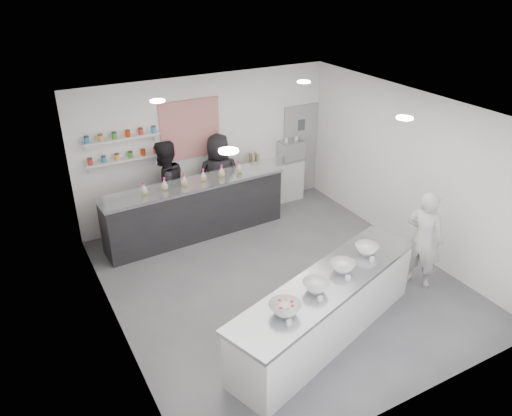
{
  "coord_description": "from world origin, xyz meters",
  "views": [
    {
      "loc": [
        -3.8,
        -6.07,
        5.06
      ],
      "look_at": [
        -0.26,
        0.4,
        1.31
      ],
      "focal_mm": 35.0,
      "sensor_mm": 36.0,
      "label": 1
    }
  ],
  "objects_px": {
    "espresso_ledge": "(276,182)",
    "woman_prep": "(424,239)",
    "staff_left": "(166,189)",
    "prep_counter": "(327,309)",
    "back_bar": "(196,210)",
    "espresso_machine": "(291,150)",
    "staff_right": "(219,178)"
  },
  "relations": [
    {
      "from": "staff_left",
      "to": "espresso_ledge",
      "type": "bearing_deg",
      "value": 162.51
    },
    {
      "from": "espresso_machine",
      "to": "staff_left",
      "type": "bearing_deg",
      "value": -175.21
    },
    {
      "from": "espresso_ledge",
      "to": "staff_left",
      "type": "xyz_separation_m",
      "value": [
        -2.66,
        -0.25,
        0.5
      ]
    },
    {
      "from": "espresso_machine",
      "to": "staff_right",
      "type": "relative_size",
      "value": 0.28
    },
    {
      "from": "prep_counter",
      "to": "woman_prep",
      "type": "bearing_deg",
      "value": -9.65
    },
    {
      "from": "prep_counter",
      "to": "staff_left",
      "type": "bearing_deg",
      "value": 85.14
    },
    {
      "from": "back_bar",
      "to": "staff_left",
      "type": "relative_size",
      "value": 1.87
    },
    {
      "from": "espresso_machine",
      "to": "prep_counter",
      "type": "bearing_deg",
      "value": -115.71
    },
    {
      "from": "prep_counter",
      "to": "woman_prep",
      "type": "xyz_separation_m",
      "value": [
        2.18,
        0.34,
        0.37
      ]
    },
    {
      "from": "espresso_machine",
      "to": "staff_right",
      "type": "bearing_deg",
      "value": -174.3
    },
    {
      "from": "prep_counter",
      "to": "espresso_machine",
      "type": "relative_size",
      "value": 6.77
    },
    {
      "from": "espresso_ledge",
      "to": "espresso_machine",
      "type": "bearing_deg",
      "value": 0.0
    },
    {
      "from": "back_bar",
      "to": "staff_right",
      "type": "xyz_separation_m",
      "value": [
        0.71,
        0.4,
        0.37
      ]
    },
    {
      "from": "espresso_ledge",
      "to": "prep_counter",
      "type": "bearing_deg",
      "value": -111.39
    },
    {
      "from": "prep_counter",
      "to": "espresso_machine",
      "type": "height_order",
      "value": "espresso_machine"
    },
    {
      "from": "woman_prep",
      "to": "back_bar",
      "type": "bearing_deg",
      "value": 15.51
    },
    {
      "from": "prep_counter",
      "to": "staff_right",
      "type": "bearing_deg",
      "value": 68.63
    },
    {
      "from": "staff_left",
      "to": "back_bar",
      "type": "bearing_deg",
      "value": 122.2
    },
    {
      "from": "prep_counter",
      "to": "back_bar",
      "type": "height_order",
      "value": "back_bar"
    },
    {
      "from": "prep_counter",
      "to": "back_bar",
      "type": "relative_size",
      "value": 0.98
    },
    {
      "from": "back_bar",
      "to": "staff_left",
      "type": "bearing_deg",
      "value": 142.32
    },
    {
      "from": "espresso_ledge",
      "to": "staff_right",
      "type": "distance_m",
      "value": 1.56
    },
    {
      "from": "espresso_ledge",
      "to": "woman_prep",
      "type": "xyz_separation_m",
      "value": [
        0.5,
        -3.93,
        0.38
      ]
    },
    {
      "from": "prep_counter",
      "to": "staff_left",
      "type": "relative_size",
      "value": 1.83
    },
    {
      "from": "back_bar",
      "to": "espresso_ledge",
      "type": "relative_size",
      "value": 2.83
    },
    {
      "from": "woman_prep",
      "to": "staff_right",
      "type": "relative_size",
      "value": 0.92
    },
    {
      "from": "espresso_ledge",
      "to": "staff_right",
      "type": "bearing_deg",
      "value": -172.83
    },
    {
      "from": "prep_counter",
      "to": "espresso_ledge",
      "type": "height_order",
      "value": "prep_counter"
    },
    {
      "from": "prep_counter",
      "to": "back_bar",
      "type": "bearing_deg",
      "value": 79.26
    },
    {
      "from": "back_bar",
      "to": "espresso_ledge",
      "type": "bearing_deg",
      "value": 12.14
    },
    {
      "from": "back_bar",
      "to": "staff_right",
      "type": "distance_m",
      "value": 0.89
    },
    {
      "from": "prep_counter",
      "to": "espresso_ledge",
      "type": "bearing_deg",
      "value": 50.01
    }
  ]
}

